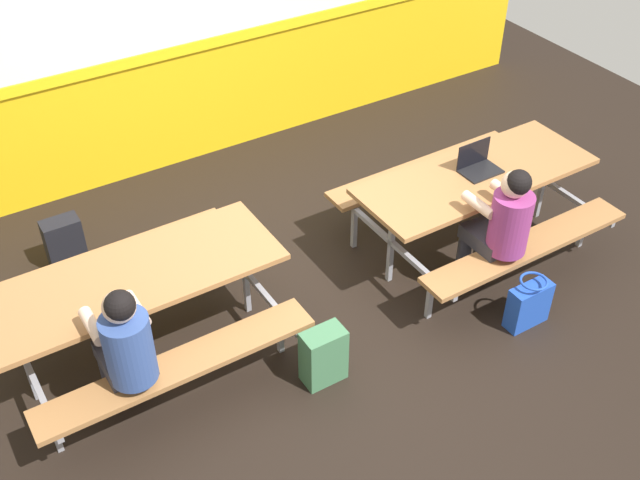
% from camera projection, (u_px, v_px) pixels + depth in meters
% --- Properties ---
extents(ground_plane, '(10.00, 10.00, 0.02)m').
position_uv_depth(ground_plane, '(329.00, 305.00, 6.04)').
color(ground_plane, black).
extents(accent_backdrop, '(8.00, 0.14, 2.60)m').
position_uv_depth(accent_backdrop, '(179.00, 37.00, 6.96)').
color(accent_backdrop, yellow).
rests_on(accent_backdrop, ground).
extents(picnic_table_left, '(2.00, 1.57, 0.74)m').
position_uv_depth(picnic_table_left, '(138.00, 293.00, 5.29)').
color(picnic_table_left, '#9E6B3D').
rests_on(picnic_table_left, ground).
extents(picnic_table_right, '(2.00, 1.57, 0.74)m').
position_uv_depth(picnic_table_right, '(474.00, 190.00, 6.24)').
color(picnic_table_right, '#9E6B3D').
rests_on(picnic_table_right, ground).
extents(student_nearer, '(0.36, 0.53, 1.21)m').
position_uv_depth(student_nearer, '(125.00, 346.00, 4.72)').
color(student_nearer, '#2D2D38').
rests_on(student_nearer, ground).
extents(student_further, '(0.36, 0.53, 1.21)m').
position_uv_depth(student_further, '(501.00, 222.00, 5.69)').
color(student_further, '#2D2D38').
rests_on(student_further, ground).
extents(laptop_dark, '(0.32, 0.22, 0.22)m').
position_uv_depth(laptop_dark, '(478.00, 165.00, 6.15)').
color(laptop_dark, black).
rests_on(laptop_dark, picnic_table_right).
extents(backpack_dark, '(0.30, 0.22, 0.44)m').
position_uv_depth(backpack_dark, '(323.00, 356.00, 5.32)').
color(backpack_dark, '#3F724C').
rests_on(backpack_dark, ground).
extents(tote_bag_bright, '(0.34, 0.21, 0.43)m').
position_uv_depth(tote_bag_bright, '(529.00, 304.00, 5.76)').
color(tote_bag_bright, '#1E47B2').
rests_on(tote_bag_bright, ground).
extents(satchel_spare, '(0.30, 0.22, 0.44)m').
position_uv_depth(satchel_spare, '(64.00, 243.00, 6.29)').
color(satchel_spare, black).
rests_on(satchel_spare, ground).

